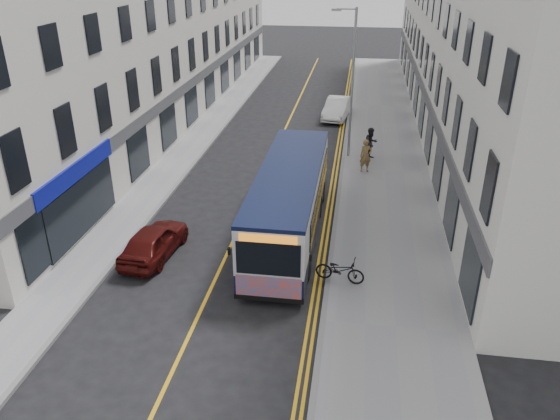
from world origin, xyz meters
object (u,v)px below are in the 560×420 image
(bicycle, at_px, (340,270))
(pedestrian_far, at_px, (371,143))
(city_bus, at_px, (289,200))
(car_maroon, at_px, (154,241))
(streetlamp, at_px, (351,79))
(pedestrian_near, at_px, (366,156))
(car_white, at_px, (337,108))

(bicycle, distance_m, pedestrian_far, 12.68)
(city_bus, distance_m, bicycle, 4.07)
(city_bus, bearing_deg, bicycle, -55.72)
(city_bus, relative_size, car_maroon, 2.70)
(bicycle, xyz_separation_m, car_maroon, (-7.09, 0.90, 0.07))
(streetlamp, height_order, pedestrian_near, streetlamp)
(streetlamp, height_order, pedestrian_far, streetlamp)
(pedestrian_near, height_order, car_white, pedestrian_near)
(pedestrian_near, height_order, car_maroon, pedestrian_near)
(streetlamp, xyz_separation_m, pedestrian_far, (1.28, -0.27, -3.39))
(pedestrian_near, distance_m, car_maroon, 12.51)
(car_white, bearing_deg, city_bus, -86.17)
(bicycle, height_order, pedestrian_far, pedestrian_far)
(car_maroon, bearing_deg, pedestrian_far, -119.20)
(city_bus, distance_m, pedestrian_near, 7.97)
(car_maroon, bearing_deg, bicycle, 178.34)
(car_white, bearing_deg, pedestrian_far, -67.25)
(streetlamp, xyz_separation_m, bicycle, (0.23, -12.90, -3.81))
(car_white, bearing_deg, car_maroon, -99.40)
(car_maroon, bearing_deg, car_white, -100.98)
(car_white, bearing_deg, pedestrian_near, -71.71)
(pedestrian_near, height_order, pedestrian_far, pedestrian_far)
(pedestrian_far, relative_size, car_white, 0.41)
(streetlamp, height_order, city_bus, streetlamp)
(city_bus, xyz_separation_m, pedestrian_far, (3.27, 9.37, -0.62))
(pedestrian_far, height_order, car_white, pedestrian_far)
(pedestrian_near, relative_size, car_maroon, 0.46)
(car_maroon, bearing_deg, city_bus, -148.64)
(city_bus, xyz_separation_m, pedestrian_near, (3.00, 7.36, -0.63))
(bicycle, bearing_deg, city_bus, 44.45)
(city_bus, xyz_separation_m, car_white, (1.02, 17.45, -0.91))
(streetlamp, height_order, car_white, streetlamp)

